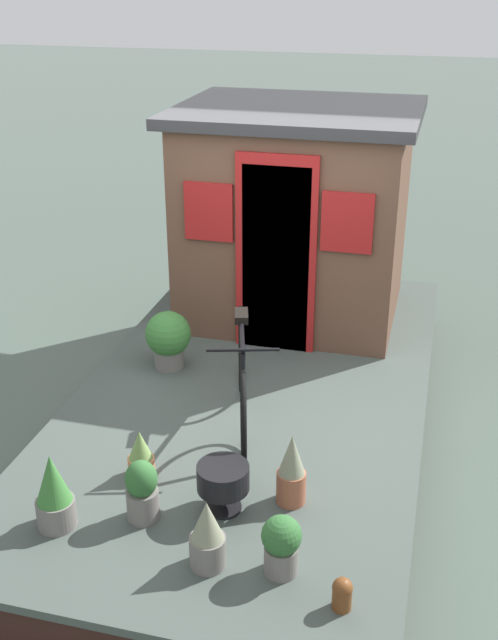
# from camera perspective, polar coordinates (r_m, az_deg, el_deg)

# --- Properties ---
(ground_plane) EXTENTS (60.00, 60.00, 0.00)m
(ground_plane) POSITION_cam_1_polar(r_m,az_deg,el_deg) (6.72, 0.43, -8.13)
(ground_plane) COLOR #47564C
(houseboat_deck) EXTENTS (5.41, 2.82, 0.44)m
(houseboat_deck) POSITION_cam_1_polar(r_m,az_deg,el_deg) (6.61, 0.44, -6.53)
(houseboat_deck) COLOR #424C47
(houseboat_deck) RESTS_ON ground_plane
(houseboat_cabin) EXTENTS (1.90, 2.23, 2.04)m
(houseboat_cabin) POSITION_cam_1_polar(r_m,az_deg,el_deg) (7.51, 3.47, 7.90)
(houseboat_cabin) COLOR brown
(houseboat_cabin) RESTS_ON houseboat_deck
(bicycle) EXTENTS (1.70, 0.63, 0.86)m
(bicycle) POSITION_cam_1_polar(r_m,az_deg,el_deg) (5.82, -0.52, -4.19)
(bicycle) COLOR black
(bicycle) RESTS_ON houseboat_deck
(potted_plant_rosemary) EXTENTS (0.21, 0.21, 0.43)m
(potted_plant_rosemary) POSITION_cam_1_polar(r_m,az_deg,el_deg) (5.01, -7.93, -12.42)
(potted_plant_rosemary) COLOR slate
(potted_plant_rosemary) RESTS_ON houseboat_deck
(potted_plant_ivy) EXTENTS (0.40, 0.40, 0.52)m
(potted_plant_ivy) POSITION_cam_1_polar(r_m,az_deg,el_deg) (6.70, -6.00, -1.30)
(potted_plant_ivy) COLOR slate
(potted_plant_ivy) RESTS_ON houseboat_deck
(potted_plant_sage) EXTENTS (0.24, 0.24, 0.38)m
(potted_plant_sage) POSITION_cam_1_polar(r_m,az_deg,el_deg) (4.60, 2.41, -16.24)
(potted_plant_sage) COLOR slate
(potted_plant_sage) RESTS_ON houseboat_deck
(potted_plant_geranium) EXTENTS (0.25, 0.25, 0.52)m
(potted_plant_geranium) POSITION_cam_1_polar(r_m,az_deg,el_deg) (5.03, -14.26, -12.30)
(potted_plant_geranium) COLOR slate
(potted_plant_geranium) RESTS_ON houseboat_deck
(potted_plant_basil) EXTENTS (0.19, 0.19, 0.36)m
(potted_plant_basil) POSITION_cam_1_polar(r_m,az_deg,el_deg) (5.40, -8.03, -9.85)
(potted_plant_basil) COLOR #C6754C
(potted_plant_basil) RESTS_ON houseboat_deck
(potted_plant_fern) EXTENTS (0.19, 0.19, 0.51)m
(potted_plant_fern) POSITION_cam_1_polar(r_m,az_deg,el_deg) (5.09, 3.17, -11.09)
(potted_plant_fern) COLOR #935138
(potted_plant_fern) RESTS_ON houseboat_deck
(potted_plant_lavender) EXTENTS (0.22, 0.22, 0.45)m
(potted_plant_lavender) POSITION_cam_1_polar(r_m,az_deg,el_deg) (4.64, -3.11, -15.67)
(potted_plant_lavender) COLOR slate
(potted_plant_lavender) RESTS_ON houseboat_deck
(charcoal_grill) EXTENTS (0.34, 0.34, 0.33)m
(charcoal_grill) POSITION_cam_1_polar(r_m,az_deg,el_deg) (5.03, -1.94, -11.71)
(charcoal_grill) COLOR black
(charcoal_grill) RESTS_ON houseboat_deck
(mooring_bollard) EXTENTS (0.12, 0.12, 0.20)m
(mooring_bollard) POSITION_cam_1_polar(r_m,az_deg,el_deg) (4.49, 6.91, -19.44)
(mooring_bollard) COLOR brown
(mooring_bollard) RESTS_ON houseboat_deck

